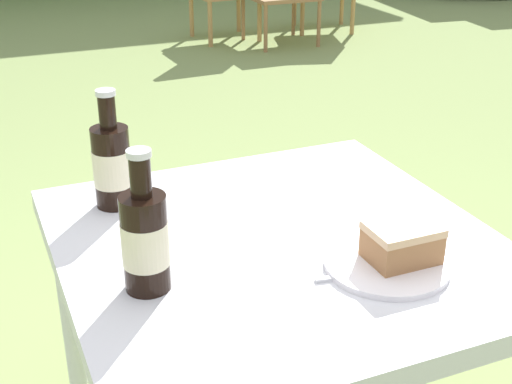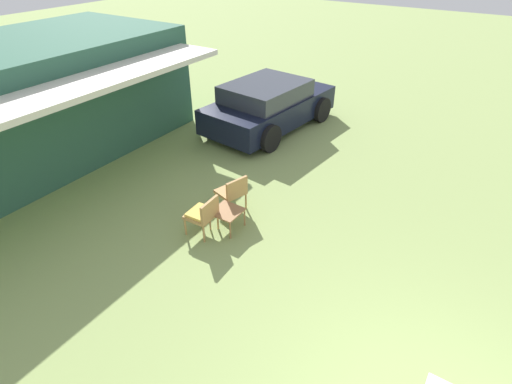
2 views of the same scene
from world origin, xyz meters
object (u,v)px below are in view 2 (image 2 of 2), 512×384
(wicker_chair_cushioned, at_px, (203,213))
(garden_side_table, at_px, (227,213))
(wicker_chair_plain, at_px, (233,191))
(parked_car, at_px, (269,105))

(wicker_chair_cushioned, distance_m, garden_side_table, 0.45)
(wicker_chair_cushioned, height_order, garden_side_table, wicker_chair_cushioned)
(wicker_chair_cushioned, xyz_separation_m, wicker_chair_plain, (0.88, -0.02, -0.00))
(parked_car, height_order, wicker_chair_plain, parked_car)
(parked_car, xyz_separation_m, wicker_chair_cushioned, (-4.68, -1.48, -0.21))
(wicker_chair_cushioned, bearing_deg, wicker_chair_plain, 176.35)
(wicker_chair_cushioned, relative_size, wicker_chair_plain, 1.00)
(wicker_chair_plain, relative_size, garden_side_table, 1.48)
(wicker_chair_plain, xyz_separation_m, garden_side_table, (-0.53, -0.25, -0.09))
(parked_car, relative_size, garden_side_table, 8.10)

